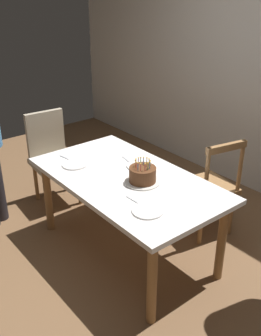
# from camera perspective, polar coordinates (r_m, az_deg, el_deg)

# --- Properties ---
(ground) EXTENTS (6.40, 6.40, 0.00)m
(ground) POSITION_cam_1_polar(r_m,az_deg,el_deg) (3.54, -0.52, -11.87)
(ground) COLOR brown
(dining_table) EXTENTS (1.64, 0.91, 0.73)m
(dining_table) POSITION_cam_1_polar(r_m,az_deg,el_deg) (3.19, -0.56, -2.72)
(dining_table) COLOR white
(dining_table) RESTS_ON ground
(birthday_cake) EXTENTS (0.28, 0.28, 0.20)m
(birthday_cake) POSITION_cam_1_polar(r_m,az_deg,el_deg) (3.04, 1.75, -1.09)
(birthday_cake) COLOR silver
(birthday_cake) RESTS_ON dining_table
(plate_near_celebrant) EXTENTS (0.22, 0.22, 0.01)m
(plate_near_celebrant) POSITION_cam_1_polar(r_m,az_deg,el_deg) (3.38, -8.08, 0.52)
(plate_near_celebrant) COLOR white
(plate_near_celebrant) RESTS_ON dining_table
(plate_far_side) EXTENTS (0.22, 0.22, 0.01)m
(plate_far_side) POSITION_cam_1_polar(r_m,az_deg,el_deg) (3.32, 1.34, 0.30)
(plate_far_side) COLOR white
(plate_far_side) RESTS_ON dining_table
(plate_near_guest) EXTENTS (0.22, 0.22, 0.01)m
(plate_near_guest) POSITION_cam_1_polar(r_m,az_deg,el_deg) (2.70, 2.50, -6.22)
(plate_near_guest) COLOR white
(plate_near_guest) RESTS_ON dining_table
(fork_near_celebrant) EXTENTS (0.18, 0.04, 0.01)m
(fork_near_celebrant) POSITION_cam_1_polar(r_m,az_deg,el_deg) (3.51, -9.25, 1.41)
(fork_near_celebrant) COLOR silver
(fork_near_celebrant) RESTS_ON dining_table
(fork_far_side) EXTENTS (0.18, 0.05, 0.01)m
(fork_far_side) POSITION_cam_1_polar(r_m,az_deg,el_deg) (3.42, -0.47, 1.13)
(fork_far_side) COLOR silver
(fork_far_side) RESTS_ON dining_table
(fork_near_guest) EXTENTS (0.18, 0.02, 0.01)m
(fork_near_guest) POSITION_cam_1_polar(r_m,az_deg,el_deg) (2.81, 0.64, -4.80)
(fork_near_guest) COLOR silver
(fork_near_guest) RESTS_ON dining_table
(chair_spindle_back) EXTENTS (0.52, 0.52, 0.95)m
(chair_spindle_back) POSITION_cam_1_polar(r_m,az_deg,el_deg) (3.62, 11.31, -2.85)
(chair_spindle_back) COLOR #9E7042
(chair_spindle_back) RESTS_ON ground
(chair_upholstered) EXTENTS (0.48, 0.47, 0.95)m
(chair_upholstered) POSITION_cam_1_polar(r_m,az_deg,el_deg) (4.14, -11.42, 2.14)
(chair_upholstered) COLOR tan
(chair_upholstered) RESTS_ON ground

